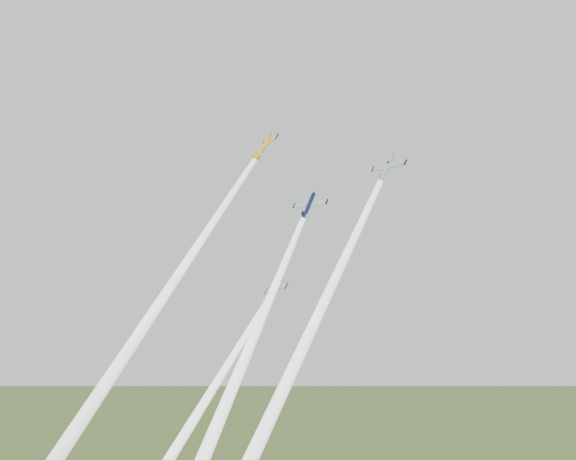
# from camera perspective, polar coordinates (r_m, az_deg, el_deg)

# --- Properties ---
(plane_yellow) EXTENTS (8.19, 7.81, 8.93)m
(plane_yellow) POSITION_cam_1_polar(r_m,az_deg,el_deg) (133.32, -1.96, 6.58)
(plane_yellow) COLOR yellow
(smoke_trail_yellow) EXTENTS (12.46, 36.84, 52.67)m
(smoke_trail_yellow) POSITION_cam_1_polar(r_m,az_deg,el_deg) (119.19, -9.88, -5.35)
(smoke_trail_yellow) COLOR white
(plane_navy) EXTENTS (7.23, 5.23, 6.28)m
(plane_navy) POSITION_cam_1_polar(r_m,az_deg,el_deg) (122.86, 1.66, 1.98)
(plane_navy) COLOR #0C1538
(smoke_trail_navy) EXTENTS (4.84, 37.51, 52.44)m
(smoke_trail_navy) POSITION_cam_1_polar(r_m,az_deg,el_deg) (105.28, -4.14, -11.73)
(smoke_trail_navy) COLOR white
(plane_silver_right) EXTENTS (7.26, 5.49, 6.14)m
(plane_silver_right) POSITION_cam_1_polar(r_m,az_deg,el_deg) (116.35, 7.86, 4.95)
(plane_silver_right) COLOR #ADB4BC
(smoke_trail_silver_right) EXTENTS (7.55, 41.97, 59.01)m
(smoke_trail_silver_right) POSITION_cam_1_polar(r_m,az_deg,el_deg) (97.07, 0.22, -11.27)
(smoke_trail_silver_right) COLOR white
(plane_silver_low) EXTENTS (7.74, 7.05, 6.65)m
(plane_silver_low) POSITION_cam_1_polar(r_m,az_deg,el_deg) (116.54, -1.12, -4.78)
(plane_silver_low) COLOR silver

